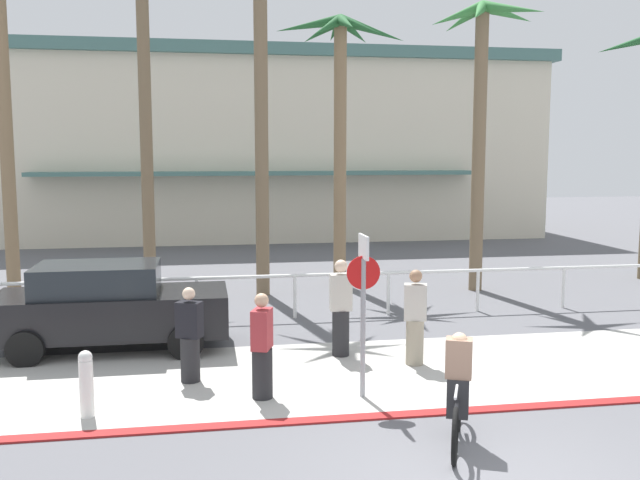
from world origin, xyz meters
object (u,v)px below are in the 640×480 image
Objects in this scene: cyclist_black_0 at (458,391)px; pedestrian_0 at (415,321)px; stop_sign_bike_lane at (363,292)px; palm_tree_4 at (341,83)px; bollard_1 at (86,383)px; palm_tree_2 at (143,46)px; pedestrian_1 at (262,351)px; palm_tree_3 at (259,22)px; pedestrian_3 at (190,339)px; car_black_1 at (109,306)px; pedestrian_2 at (341,311)px; palm_tree_5 at (482,87)px.

cyclist_black_0 is 0.97× the size of pedestrian_0.
stop_sign_bike_lane is 10.37m from palm_tree_4.
bollard_1 is 5.23m from cyclist_black_0.
palm_tree_2 is at bearing 166.49° from palm_tree_4.
pedestrian_1 is at bearing 8.35° from bollard_1.
palm_tree_2 reaches higher than pedestrian_1.
palm_tree_3 is (3.13, -2.40, 0.34)m from palm_tree_2.
pedestrian_3 is at bearing -104.07° from palm_tree_3.
pedestrian_1 is at bearing -108.27° from palm_tree_4.
cyclist_black_0 is 1.02× the size of pedestrian_1.
palm_tree_4 is at bearing 86.71° from cyclist_black_0.
bollard_1 is 0.59× the size of cyclist_black_0.
palm_tree_4 is at bearing 71.73° from pedestrian_1.
palm_tree_2 is 12.40m from pedestrian_1.
palm_tree_4 reaches higher than cyclist_black_0.
pedestrian_2 reaches higher than car_black_1.
palm_tree_5 is (9.20, 8.13, 5.07)m from bollard_1.
pedestrian_0 is at bearing 24.47° from pedestrian_1.
palm_tree_2 reaches higher than pedestrian_3.
palm_tree_5 is at bearing 41.06° from pedestrian_3.
pedestrian_2 is 1.14× the size of pedestrian_3.
palm_tree_4 reaches higher than bollard_1.
palm_tree_2 is at bearing 89.47° from bollard_1.
palm_tree_3 is at bearing 75.93° from pedestrian_3.
palm_tree_2 is 5.72× the size of pedestrian_0.
pedestrian_1 is (2.68, -3.24, -0.10)m from car_black_1.
pedestrian_0 reaches higher than pedestrian_1.
pedestrian_0 is 3.98m from pedestrian_3.
bollard_1 is at bearing -162.81° from pedestrian_0.
cyclist_black_0 is (4.85, -12.59, -6.15)m from palm_tree_2.
palm_tree_5 is (5.97, -0.38, -1.60)m from palm_tree_3.
bollard_1 is 2.60m from pedestrian_1.
stop_sign_bike_lane is at bearing -84.02° from palm_tree_3.
palm_tree_2 is at bearing 111.06° from cyclist_black_0.
cyclist_black_0 is at bearing -18.81° from bollard_1.
pedestrian_3 is at bearing 155.81° from stop_sign_bike_lane.
bollard_1 is at bearing -110.79° from palm_tree_3.
palm_tree_3 is 2.25× the size of car_black_1.
bollard_1 is 0.57× the size of pedestrian_0.
pedestrian_0 is 1.08× the size of pedestrian_3.
palm_tree_4 is 4.58× the size of pedestrian_1.
palm_tree_4 is at bearing 46.19° from car_black_1.
car_black_1 is (-4.23, 3.44, -0.81)m from stop_sign_bike_lane.
palm_tree_2 is 5.97× the size of pedestrian_1.
palm_tree_4 is 12.37m from cyclist_black_0.
stop_sign_bike_lane is 0.33× the size of palm_tree_4.
pedestrian_0 is (0.46, 3.36, 0.12)m from cyclist_black_0.
car_black_1 is 4.21m from pedestrian_1.
pedestrian_0 is at bearing 82.27° from cyclist_black_0.
pedestrian_2 is at bearing 21.20° from pedestrian_3.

